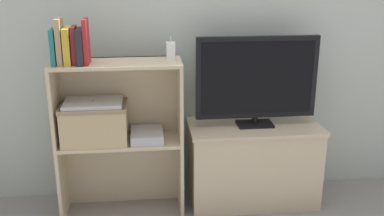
% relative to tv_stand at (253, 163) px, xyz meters
% --- Properties ---
extents(wall_back, '(10.00, 0.05, 2.40)m').
position_rel_tv_stand_xyz_m(wall_back, '(-0.40, 0.23, 0.94)').
color(wall_back, '#B2BCB2').
rests_on(wall_back, ground_plane).
extents(tv_stand, '(0.83, 0.40, 0.53)m').
position_rel_tv_stand_xyz_m(tv_stand, '(0.00, 0.00, 0.00)').
color(tv_stand, '#CCB793').
rests_on(tv_stand, ground_plane).
extents(tv, '(0.75, 0.14, 0.56)m').
position_rel_tv_stand_xyz_m(tv, '(0.00, -0.00, 0.56)').
color(tv, black).
rests_on(tv, tv_stand).
extents(bookshelf_lower_tier, '(0.74, 0.28, 0.48)m').
position_rel_tv_stand_xyz_m(bookshelf_lower_tier, '(-0.84, 0.00, 0.03)').
color(bookshelf_lower_tier, '#CCB793').
rests_on(bookshelf_lower_tier, ground_plane).
extents(bookshelf_upper_tier, '(0.74, 0.28, 0.48)m').
position_rel_tv_stand_xyz_m(bookshelf_upper_tier, '(-0.84, 0.00, 0.52)').
color(bookshelf_upper_tier, '#CCB793').
rests_on(bookshelf_upper_tier, bookshelf_lower_tier).
extents(book_teal, '(0.02, 0.14, 0.20)m').
position_rel_tv_stand_xyz_m(book_teal, '(-1.16, -0.09, 0.80)').
color(book_teal, '#1E7075').
rests_on(book_teal, bookshelf_upper_tier).
extents(book_tan, '(0.03, 0.13, 0.25)m').
position_rel_tv_stand_xyz_m(book_tan, '(-1.13, -0.09, 0.82)').
color(book_tan, tan).
rests_on(book_tan, bookshelf_upper_tier).
extents(book_mustard, '(0.04, 0.15, 0.20)m').
position_rel_tv_stand_xyz_m(book_mustard, '(-1.09, -0.09, 0.80)').
color(book_mustard, gold).
rests_on(book_mustard, bookshelf_upper_tier).
extents(book_maroon, '(0.02, 0.12, 0.21)m').
position_rel_tv_stand_xyz_m(book_maroon, '(-1.06, -0.09, 0.80)').
color(book_maroon, maroon).
rests_on(book_maroon, bookshelf_upper_tier).
extents(book_charcoal, '(0.04, 0.16, 0.20)m').
position_rel_tv_stand_xyz_m(book_charcoal, '(-1.02, -0.09, 0.80)').
color(book_charcoal, '#232328').
rests_on(book_charcoal, bookshelf_upper_tier).
extents(book_crimson, '(0.02, 0.14, 0.25)m').
position_rel_tv_stand_xyz_m(book_crimson, '(-0.99, -0.09, 0.82)').
color(book_crimson, '#B22328').
rests_on(book_crimson, bookshelf_upper_tier).
extents(baby_monitor, '(0.05, 0.03, 0.14)m').
position_rel_tv_stand_xyz_m(baby_monitor, '(-0.52, -0.05, 0.75)').
color(baby_monitor, white).
rests_on(baby_monitor, bookshelf_upper_tier).
extents(storage_basket_left, '(0.38, 0.25, 0.23)m').
position_rel_tv_stand_xyz_m(storage_basket_left, '(-0.98, -0.07, 0.35)').
color(storage_basket_left, tan).
rests_on(storage_basket_left, bookshelf_lower_tier).
extents(laptop, '(0.33, 0.23, 0.02)m').
position_rel_tv_stand_xyz_m(laptop, '(-0.98, -0.07, 0.46)').
color(laptop, '#BCBCC1').
rests_on(laptop, storage_basket_left).
extents(magazine_stack, '(0.19, 0.23, 0.06)m').
position_rel_tv_stand_xyz_m(magazine_stack, '(-0.68, -0.07, 0.25)').
color(magazine_stack, '#B2B2B7').
rests_on(magazine_stack, bookshelf_lower_tier).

